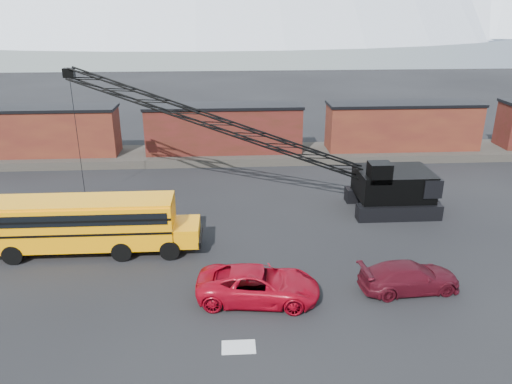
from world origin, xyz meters
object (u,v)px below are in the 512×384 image
(school_bus, at_px, (90,223))
(crawler_crane, at_px, (233,129))
(red_pickup, at_px, (258,285))
(maroon_suv, at_px, (409,277))

(school_bus, relative_size, crawler_crane, 0.48)
(crawler_crane, bearing_deg, school_bus, -141.86)
(red_pickup, height_order, maroon_suv, red_pickup)
(maroon_suv, bearing_deg, crawler_crane, 31.27)
(school_bus, distance_m, maroon_suv, 17.26)
(red_pickup, bearing_deg, maroon_suv, -80.34)
(red_pickup, height_order, crawler_crane, crawler_crane)
(maroon_suv, bearing_deg, school_bus, 68.10)
(crawler_crane, bearing_deg, maroon_suv, -53.61)
(maroon_suv, relative_size, crawler_crane, 0.20)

